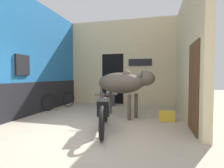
{
  "coord_description": "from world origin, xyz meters",
  "views": [
    {
      "loc": [
        1.6,
        -3.62,
        1.31
      ],
      "look_at": [
        0.18,
        2.03,
        1.05
      ],
      "focal_mm": 28.0,
      "sensor_mm": 36.0,
      "label": 1
    }
  ],
  "objects": [
    {
      "name": "motorcycle_near",
      "position": [
        0.38,
        0.45,
        0.47
      ],
      "size": [
        0.69,
        2.12,
        0.81
      ],
      "color": "black",
      "rests_on": "ground_plane"
    },
    {
      "name": "shopkeeper_seated",
      "position": [
        -0.31,
        3.92,
        0.62
      ],
      "size": [
        0.46,
        0.33,
        1.2
      ],
      "color": "#3D3842",
      "rests_on": "ground_plane"
    },
    {
      "name": "plastic_stool",
      "position": [
        -0.66,
        4.02,
        0.24
      ],
      "size": [
        0.28,
        0.28,
        0.45
      ],
      "color": "red",
      "rests_on": "ground_plane"
    },
    {
      "name": "cow",
      "position": [
        0.56,
        1.86,
        1.09
      ],
      "size": [
        2.11,
        1.35,
        1.54
      ],
      "color": "#4C4238",
      "rests_on": "ground_plane"
    },
    {
      "name": "ground_plane",
      "position": [
        0.0,
        0.0,
        0.0
      ],
      "size": [
        30.0,
        30.0,
        0.0
      ],
      "primitive_type": "plane",
      "color": "tan"
    },
    {
      "name": "wall_right_with_door",
      "position": [
        2.56,
        2.21,
        1.95
      ],
      "size": [
        0.22,
        4.5,
        3.96
      ],
      "color": "beige",
      "rests_on": "ground_plane"
    },
    {
      "name": "crate",
      "position": [
        1.93,
        1.74,
        0.14
      ],
      "size": [
        0.44,
        0.32,
        0.28
      ],
      "color": "gold",
      "rests_on": "ground_plane"
    },
    {
      "name": "wall_left_shopfront",
      "position": [
        -2.56,
        2.24,
        1.91
      ],
      "size": [
        0.25,
        4.5,
        3.96
      ],
      "color": "#236BAD",
      "rests_on": "ground_plane"
    },
    {
      "name": "wall_back_with_doorway",
      "position": [
        -0.14,
        4.74,
        1.71
      ],
      "size": [
        4.95,
        0.93,
        3.96
      ],
      "color": "beige",
      "rests_on": "ground_plane"
    },
    {
      "name": "bicycle",
      "position": [
        -2.18,
        2.68,
        0.33
      ],
      "size": [
        0.61,
        1.59,
        0.66
      ],
      "color": "black",
      "rests_on": "ground_plane"
    }
  ]
}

